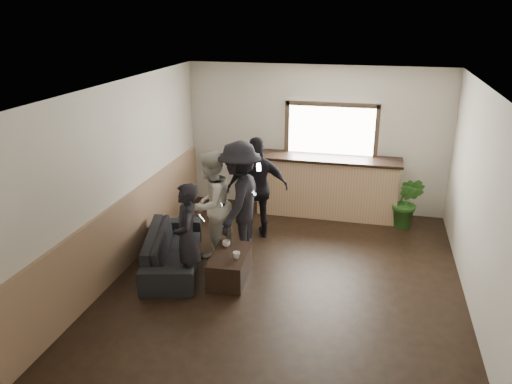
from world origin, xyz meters
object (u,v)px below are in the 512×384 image
(person_b, at_px, (211,204))
(person_d, at_px, (257,188))
(cup_b, at_px, (236,255))
(potted_plant, at_px, (407,202))
(person_c, at_px, (240,200))
(coffee_table, at_px, (230,266))
(cup_a, at_px, (226,244))
(person_a, at_px, (187,237))
(sofa, at_px, (173,249))
(bar_counter, at_px, (327,183))

(person_b, bearing_deg, person_d, 164.50)
(cup_b, bearing_deg, person_d, 93.00)
(potted_plant, xyz_separation_m, person_c, (-2.64, -1.73, 0.45))
(coffee_table, bearing_deg, person_c, 94.26)
(cup_a, relative_size, person_a, 0.08)
(potted_plant, bearing_deg, cup_a, -139.56)
(person_c, distance_m, person_d, 0.76)
(person_a, bearing_deg, cup_a, 123.96)
(potted_plant, bearing_deg, cup_b, -132.85)
(sofa, height_order, cup_a, sofa)
(bar_counter, distance_m, potted_plant, 1.51)
(potted_plant, distance_m, person_a, 4.22)
(sofa, xyz_separation_m, cup_a, (0.85, 0.05, 0.17))
(cup_b, bearing_deg, cup_a, 126.94)
(bar_counter, relative_size, cup_a, 22.94)
(coffee_table, xyz_separation_m, potted_plant, (2.58, 2.52, 0.29))
(sofa, xyz_separation_m, person_a, (0.45, -0.50, 0.49))
(potted_plant, height_order, person_d, person_d)
(cup_b, bearing_deg, bar_counter, 71.68)
(sofa, bearing_deg, person_c, -71.74)
(cup_a, bearing_deg, bar_counter, 64.78)
(bar_counter, height_order, cup_a, bar_counter)
(cup_a, xyz_separation_m, cup_b, (0.25, -0.34, 0.00))
(person_a, xyz_separation_m, person_d, (0.56, 1.87, 0.11))
(coffee_table, distance_m, cup_a, 0.35)
(coffee_table, distance_m, person_a, 0.84)
(bar_counter, relative_size, person_a, 1.74)
(coffee_table, bearing_deg, sofa, 169.61)
(person_b, bearing_deg, person_a, 18.74)
(sofa, relative_size, cup_a, 16.55)
(cup_b, height_order, potted_plant, potted_plant)
(cup_a, relative_size, potted_plant, 0.12)
(potted_plant, height_order, person_a, person_a)
(coffee_table, xyz_separation_m, cup_b, (0.14, -0.11, 0.25))
(sofa, height_order, person_c, person_c)
(coffee_table, xyz_separation_m, person_a, (-0.51, -0.33, 0.57))
(coffee_table, xyz_separation_m, person_d, (0.05, 1.54, 0.68))
(cup_b, height_order, person_b, person_b)
(person_d, bearing_deg, cup_b, 74.05)
(person_c, bearing_deg, person_b, -77.45)
(cup_b, xyz_separation_m, potted_plant, (2.45, 2.64, 0.03))
(person_b, distance_m, person_c, 0.47)
(person_b, bearing_deg, person_c, 118.58)
(person_c, relative_size, person_d, 1.06)
(coffee_table, height_order, person_a, person_a)
(person_d, bearing_deg, person_a, 54.32)
(person_a, bearing_deg, person_d, 142.80)
(coffee_table, relative_size, person_a, 0.59)
(bar_counter, height_order, sofa, bar_counter)
(cup_a, distance_m, person_d, 1.40)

